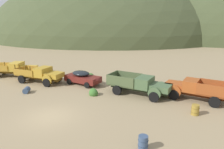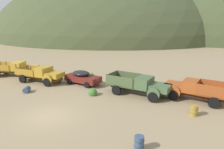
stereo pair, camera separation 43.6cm
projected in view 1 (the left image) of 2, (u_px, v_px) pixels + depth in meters
ground_plane at (50, 117)px, 16.25m from camera, size 300.00×300.00×0.00m
hill_far_right at (107, 37)px, 92.73m from camera, size 96.22×86.68×48.52m
truck_faded_yellow at (16, 69)px, 27.53m from camera, size 6.46×3.06×2.16m
truck_mustard at (43, 75)px, 24.71m from camera, size 6.16×3.17×2.16m
car_oxblood at (84, 78)px, 24.13m from camera, size 4.74×3.09×1.57m
truck_weathered_green at (143, 85)px, 20.59m from camera, size 6.58×3.99×1.91m
truck_oxide_orange at (193, 89)px, 19.54m from camera, size 5.93×3.66×1.91m
oil_drum_tipped at (27, 90)px, 21.48m from camera, size 0.79×1.00×0.57m
oil_drum_spare at (195, 110)px, 16.48m from camera, size 0.63×0.63×0.84m
oil_drum_by_truck at (143, 142)px, 12.10m from camera, size 0.61×0.61×0.84m
bush_between_trucks at (93, 93)px, 20.88m from camera, size 0.93×0.92×0.89m
bush_front_left at (76, 74)px, 28.56m from camera, size 0.67×0.65×0.45m
bush_back_edge at (90, 77)px, 26.30m from camera, size 1.19×0.88×1.06m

